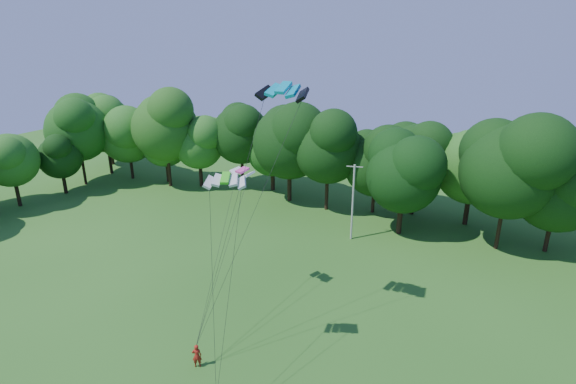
% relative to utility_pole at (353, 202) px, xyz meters
% --- Properties ---
extents(utility_pole, '(1.57, 0.45, 7.97)m').
position_rel_utility_pole_xyz_m(utility_pole, '(0.00, 0.00, 0.00)').
color(utility_pole, '#A9A8A0').
rests_on(utility_pole, ground).
extents(kite_flyer_left, '(0.72, 0.64, 1.66)m').
position_rel_utility_pole_xyz_m(kite_flyer_left, '(-2.80, -22.22, -3.27)').
color(kite_flyer_left, '#A31F15').
rests_on(kite_flyer_left, ground).
extents(kite_teal, '(3.24, 1.57, 0.67)m').
position_rel_utility_pole_xyz_m(kite_teal, '(-0.01, -15.39, 12.85)').
color(kite_teal, '#0594AE').
rests_on(kite_teal, ground).
extents(kite_green, '(2.54, 1.89, 0.47)m').
position_rel_utility_pole_xyz_m(kite_green, '(-1.12, -20.54, 8.34)').
color(kite_green, '#3CD620').
rests_on(kite_green, ground).
extents(kite_pink, '(2.09, 1.42, 0.30)m').
position_rel_utility_pole_xyz_m(kite_pink, '(-4.37, -13.54, 6.45)').
color(kite_pink, '#E9409F').
rests_on(kite_pink, ground).
extents(tree_back_west, '(9.60, 9.60, 13.96)m').
position_rel_utility_pole_xyz_m(tree_back_west, '(-27.84, 5.05, 4.62)').
color(tree_back_west, black).
rests_on(tree_back_west, ground).
extents(tree_back_center, '(8.30, 8.30, 12.08)m').
position_rel_utility_pole_xyz_m(tree_back_center, '(4.08, 3.60, 3.44)').
color(tree_back_center, '#321E13').
rests_on(tree_back_center, ground).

